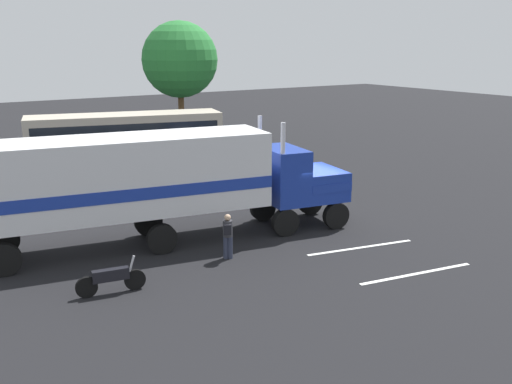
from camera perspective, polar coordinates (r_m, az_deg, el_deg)
The scene contains 8 objects.
ground_plane at distance 24.53m, azimuth 5.23°, elevation -3.03°, with size 120.00×120.00×0.00m, color black.
lane_stripe_near at distance 21.85m, azimuth 10.33°, elevation -5.44°, with size 4.40×0.16×0.01m, color silver.
lane_stripe_mid at distance 19.91m, azimuth 15.64°, elevation -7.81°, with size 4.40×0.16×0.01m, color silver.
semi_truck at distance 21.59m, azimuth -9.94°, elevation 1.30°, with size 14.38×4.95×4.50m.
person_bystander at distance 20.21m, azimuth -2.82°, elevation -4.23°, with size 0.43×0.48×1.63m.
parked_bus at distance 34.43m, azimuth -12.76°, elevation 5.35°, with size 11.29×5.12×3.40m.
motorcycle at distance 18.14m, azimuth -14.16°, elevation -8.33°, with size 2.10×0.45×1.12m.
tree_left at distance 43.52m, azimuth -7.57°, elevation 12.86°, with size 5.56×5.56×8.94m.
Camera 1 is at (-14.53, -18.31, 7.44)m, focal length 40.36 mm.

